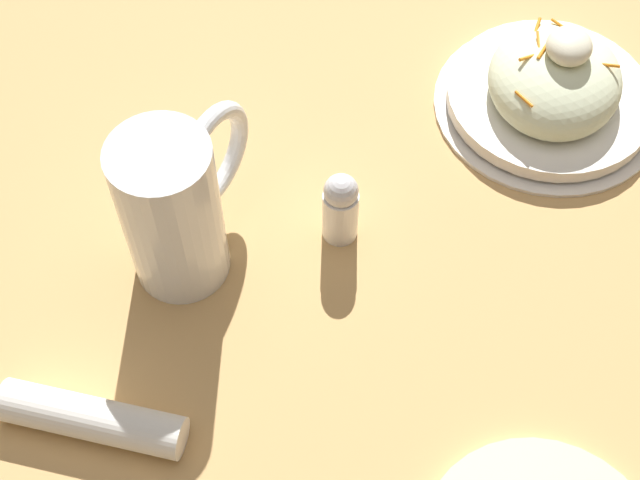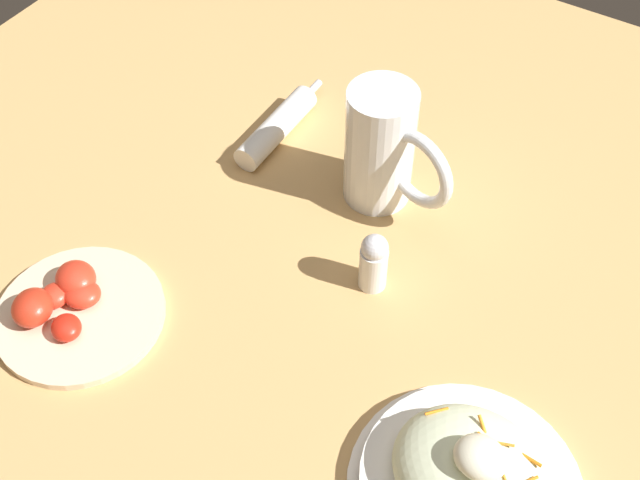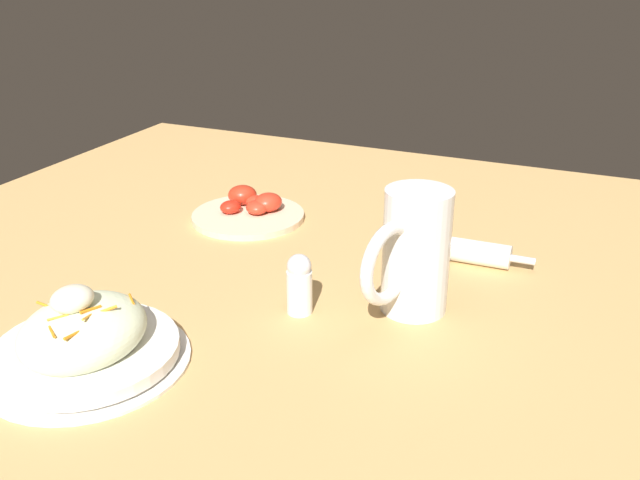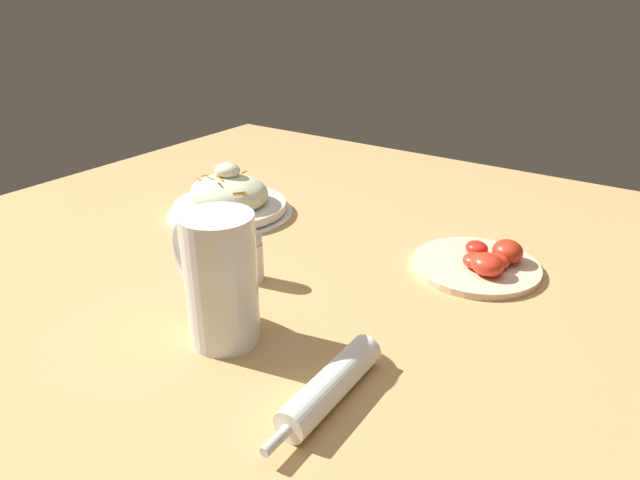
# 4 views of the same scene
# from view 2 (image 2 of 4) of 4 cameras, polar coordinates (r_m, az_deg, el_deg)

# --- Properties ---
(ground_plane) EXTENTS (1.43, 1.43, 0.00)m
(ground_plane) POSITION_cam_2_polar(r_m,az_deg,el_deg) (0.97, 0.06, -3.46)
(ground_plane) COLOR tan
(salad_plate) EXTENTS (0.24, 0.24, 0.10)m
(salad_plate) POSITION_cam_2_polar(r_m,az_deg,el_deg) (0.83, 10.33, -15.91)
(salad_plate) COLOR white
(salad_plate) RESTS_ON ground_plane
(beer_mug) EXTENTS (0.16, 0.09, 0.17)m
(beer_mug) POSITION_cam_2_polar(r_m,az_deg,el_deg) (1.02, 4.35, 6.13)
(beer_mug) COLOR white
(beer_mug) RESTS_ON ground_plane
(napkin_roll) EXTENTS (0.04, 0.19, 0.04)m
(napkin_roll) POSITION_cam_2_polar(r_m,az_deg,el_deg) (1.14, -2.98, 7.87)
(napkin_roll) COLOR white
(napkin_roll) RESTS_ON ground_plane
(tomato_plate) EXTENTS (0.19, 0.19, 0.05)m
(tomato_plate) POSITION_cam_2_polar(r_m,az_deg,el_deg) (0.98, -16.81, -4.53)
(tomato_plate) COLOR beige
(tomato_plate) RESTS_ON ground_plane
(salt_shaker) EXTENTS (0.03, 0.03, 0.08)m
(salt_shaker) POSITION_cam_2_polar(r_m,az_deg,el_deg) (0.95, 3.74, -1.49)
(salt_shaker) COLOR white
(salt_shaker) RESTS_ON ground_plane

